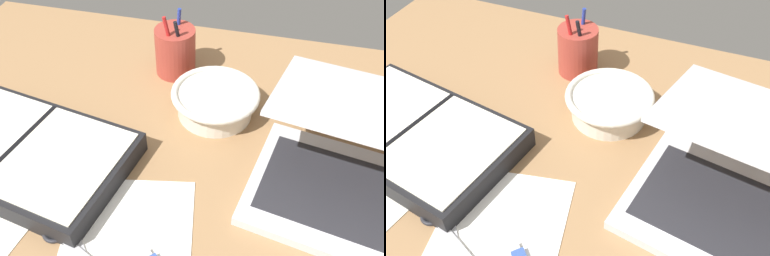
{
  "view_description": "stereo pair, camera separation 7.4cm",
  "coord_description": "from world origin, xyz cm",
  "views": [
    {
      "loc": [
        8.33,
        -45.92,
        60.18
      ],
      "look_at": [
        -4.5,
        5.51,
        9.0
      ],
      "focal_mm": 40.0,
      "sensor_mm": 36.0,
      "label": 1
    },
    {
      "loc": [
        15.33,
        -43.64,
        60.18
      ],
      "look_at": [
        -4.5,
        5.51,
        9.0
      ],
      "focal_mm": 40.0,
      "sensor_mm": 36.0,
      "label": 2
    }
  ],
  "objects": [
    {
      "name": "bowl",
      "position": [
        -2.89,
        18.03,
        5.21
      ],
      "size": [
        17.55,
        17.55,
        5.71
      ],
      "color": "silver",
      "rests_on": "desk_top"
    },
    {
      "name": "pen_cup",
      "position": [
        -14.32,
        29.83,
        7.39
      ],
      "size": [
        8.83,
        8.83,
        14.8
      ],
      "color": "#9E382D",
      "rests_on": "desk_top"
    },
    {
      "name": "paper_sheet_front",
      "position": [
        -9.48,
        -16.53,
        2.08
      ],
      "size": [
        25.16,
        31.83,
        0.16
      ],
      "primitive_type": "cube",
      "rotation": [
        0.0,
        0.0,
        0.2
      ],
      "color": "white",
      "rests_on": "desk_top"
    },
    {
      "name": "laptop",
      "position": [
        23.77,
        4.75,
        7.37
      ],
      "size": [
        37.85,
        38.24,
        16.2
      ],
      "rotation": [
        0.0,
        0.0,
        -0.17
      ],
      "color": "silver",
      "rests_on": "desk_top"
    },
    {
      "name": "scissors",
      "position": [
        -19.01,
        -15.56,
        2.34
      ],
      "size": [
        13.16,
        11.45,
        0.8
      ],
      "rotation": [
        0.0,
        0.0,
        -0.64
      ],
      "color": "#B7B7BC",
      "rests_on": "desk_top"
    },
    {
      "name": "desk_top",
      "position": [
        0.0,
        0.0,
        1.0
      ],
      "size": [
        140.0,
        100.0,
        2.0
      ],
      "primitive_type": "cube",
      "color": "#936D47",
      "rests_on": "ground"
    },
    {
      "name": "planner",
      "position": [
        -33.82,
        -2.98,
        4.21
      ],
      "size": [
        41.76,
        29.39,
        4.61
      ],
      "rotation": [
        0.0,
        0.0,
        -0.17
      ],
      "color": "black",
      "rests_on": "desk_top"
    }
  ]
}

